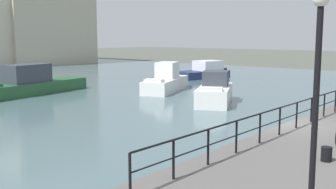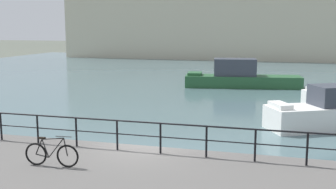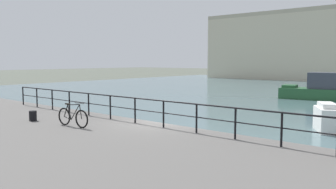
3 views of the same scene
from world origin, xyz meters
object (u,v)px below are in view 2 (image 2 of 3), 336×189
harbor_building (299,16)px  moored_harbor_tender (240,77)px  parked_bicycle (52,154)px  moored_small_launch (323,113)px

harbor_building → moored_harbor_tender: harbor_building is taller
harbor_building → moored_harbor_tender: 35.73m
moored_harbor_tender → parked_bicycle: moored_harbor_tender is taller
harbor_building → parked_bicycle: bearing=-98.3°
parked_bicycle → harbor_building: bearing=77.2°
moored_small_launch → parked_bicycle: (-8.81, -11.13, 0.44)m
moored_harbor_tender → moored_small_launch: 14.74m
harbor_building → moored_small_launch: (0.17, -48.43, -5.88)m
harbor_building → moored_small_launch: harbor_building is taller
moored_harbor_tender → moored_small_launch: moored_harbor_tender is taller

